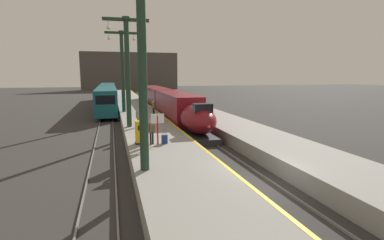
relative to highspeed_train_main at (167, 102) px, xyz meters
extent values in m
plane|color=#33302D|center=(0.00, -27.09, -1.93)|extent=(260.00, 260.00, 0.00)
cube|color=gray|center=(-4.05, -2.34, -1.40)|extent=(4.80, 110.00, 1.05)
cube|color=gray|center=(4.05, -2.34, -1.40)|extent=(4.80, 110.00, 1.05)
cube|color=yellow|center=(-1.77, -2.34, -0.87)|extent=(0.20, 107.80, 0.01)
cube|color=slate|center=(-0.75, 0.41, -1.87)|extent=(0.08, 110.00, 0.12)
cube|color=slate|center=(0.75, 0.41, -1.87)|extent=(0.08, 110.00, 0.12)
cube|color=slate|center=(-8.85, 0.41, -1.87)|extent=(0.08, 110.00, 0.12)
cube|color=slate|center=(-7.35, 0.41, -1.87)|extent=(0.08, 110.00, 0.12)
ellipsoid|color=maroon|center=(0.00, -15.18, -0.10)|extent=(2.78, 6.63, 2.56)
cube|color=#28282D|center=(0.00, -15.51, -1.65)|extent=(2.46, 5.64, 0.55)
cube|color=black|center=(0.00, -16.67, 0.97)|extent=(1.59, 1.00, 0.90)
sphere|color=#F24C4C|center=(0.00, -18.41, -0.25)|extent=(0.28, 0.28, 0.28)
cube|color=maroon|center=(0.00, -6.19, 0.15)|extent=(2.90, 14.00, 3.05)
cube|color=black|center=(-1.42, -6.19, 0.70)|extent=(0.04, 11.90, 0.80)
cube|color=black|center=(1.42, -6.19, 0.70)|extent=(0.04, 11.90, 0.80)
cube|color=silver|center=(0.00, -6.19, -1.13)|extent=(2.92, 13.30, 0.24)
cube|color=black|center=(0.00, -10.67, -1.65)|extent=(2.03, 2.20, 0.56)
cube|color=black|center=(0.00, -1.71, -1.65)|extent=(2.03, 2.20, 0.56)
cube|color=maroon|center=(0.00, 10.41, 0.15)|extent=(2.90, 18.00, 3.05)
cube|color=black|center=(-1.42, 10.41, 0.70)|extent=(0.04, 15.84, 0.80)
cube|color=black|center=(1.42, 10.41, 0.70)|extent=(0.04, 15.84, 0.80)
cube|color=black|center=(0.00, 4.29, -1.65)|extent=(2.03, 2.20, 0.56)
cube|color=black|center=(0.00, 16.53, -1.65)|extent=(2.03, 2.20, 0.56)
cube|color=#145660|center=(-8.10, 5.37, 0.22)|extent=(2.85, 18.00, 3.30)
cube|color=black|center=(-8.10, -3.59, 0.82)|extent=(2.28, 0.08, 1.10)
cube|color=black|center=(-9.49, 5.37, 0.72)|extent=(0.04, 15.30, 0.90)
cube|color=black|center=(-6.71, 5.37, 0.72)|extent=(0.04, 15.30, 0.90)
cube|color=black|center=(-8.10, -0.39, -1.67)|extent=(2.00, 2.00, 0.52)
cube|color=black|center=(-8.10, 11.13, -1.67)|extent=(2.00, 2.00, 0.52)
cube|color=#145660|center=(-8.10, 23.97, 0.22)|extent=(2.85, 18.00, 3.30)
cylinder|color=#1E3828|center=(-5.90, -25.85, 4.26)|extent=(0.44, 0.44, 10.28)
cylinder|color=#1E3828|center=(-5.90, -13.10, 3.97)|extent=(0.44, 0.44, 9.69)
cylinder|color=#1E3828|center=(-5.90, -13.10, 8.67)|extent=(0.68, 0.68, 0.30)
cube|color=#1E3828|center=(-5.90, -13.10, 8.57)|extent=(4.00, 0.24, 0.28)
cylinder|color=#1E3828|center=(-7.40, -13.10, 8.22)|extent=(0.03, 0.03, 0.60)
sphere|color=#EFEACC|center=(-7.40, -13.10, 7.87)|extent=(0.36, 0.36, 0.36)
cylinder|color=#1E3828|center=(-4.40, -13.10, 8.22)|extent=(0.03, 0.03, 0.60)
sphere|color=#EFEACC|center=(-4.40, -13.10, 7.87)|extent=(0.36, 0.36, 0.36)
cylinder|color=#1E3828|center=(-5.90, -1.78, 4.15)|extent=(0.44, 0.44, 10.06)
cylinder|color=#1E3828|center=(-5.90, -1.78, 9.03)|extent=(0.68, 0.68, 0.30)
cube|color=#1E3828|center=(-5.90, -1.78, 8.93)|extent=(4.00, 0.24, 0.28)
cylinder|color=#1E3828|center=(-7.40, -1.78, 8.58)|extent=(0.03, 0.03, 0.60)
sphere|color=#EFEACC|center=(-7.40, -1.78, 8.23)|extent=(0.36, 0.36, 0.36)
cylinder|color=#1E3828|center=(-4.40, -1.78, 8.58)|extent=(0.03, 0.03, 0.60)
sphere|color=#EFEACC|center=(-4.40, -1.78, 8.23)|extent=(0.36, 0.36, 0.36)
cylinder|color=#23232D|center=(-4.76, -20.49, -0.45)|extent=(0.13, 0.13, 0.85)
cylinder|color=#23232D|center=(-4.92, -20.55, -0.45)|extent=(0.13, 0.13, 0.85)
cube|color=brown|center=(-4.84, -20.52, 0.28)|extent=(0.44, 0.35, 0.62)
cylinder|color=brown|center=(-4.62, -20.43, 0.23)|extent=(0.09, 0.09, 0.58)
cylinder|color=brown|center=(-5.06, -20.61, 0.23)|extent=(0.09, 0.09, 0.58)
sphere|color=tan|center=(-4.84, -20.52, 0.70)|extent=(0.22, 0.22, 0.22)
cylinder|color=#23232D|center=(-4.97, -13.43, -0.45)|extent=(0.13, 0.13, 0.85)
cylinder|color=#23232D|center=(-5.14, -13.47, -0.45)|extent=(0.13, 0.13, 0.85)
cube|color=gray|center=(-5.05, -13.45, 0.28)|extent=(0.42, 0.30, 0.62)
cylinder|color=gray|center=(-4.82, -13.39, 0.23)|extent=(0.09, 0.09, 0.58)
cylinder|color=gray|center=(-5.29, -13.50, 0.23)|extent=(0.09, 0.09, 0.58)
sphere|color=tan|center=(-5.05, -13.45, 0.70)|extent=(0.22, 0.22, 0.22)
cylinder|color=#23232D|center=(-2.65, -6.24, -0.45)|extent=(0.13, 0.13, 0.85)
cylinder|color=#23232D|center=(-2.75, -6.10, -0.45)|extent=(0.13, 0.13, 0.85)
cube|color=brown|center=(-2.70, -6.17, 0.28)|extent=(0.40, 0.44, 0.62)
cylinder|color=brown|center=(-2.57, -6.37, 0.23)|extent=(0.09, 0.09, 0.58)
cylinder|color=brown|center=(-2.84, -5.97, 0.23)|extent=(0.09, 0.09, 0.58)
sphere|color=tan|center=(-2.70, -6.17, 0.70)|extent=(0.22, 0.22, 0.22)
cube|color=navy|center=(-3.96, -20.54, -0.58)|extent=(0.40, 0.22, 0.60)
cylinder|color=#262628|center=(-4.06, -20.54, -0.10)|extent=(0.02, 0.02, 0.36)
cylinder|color=#262628|center=(-3.86, -20.54, -0.10)|extent=(0.02, 0.02, 0.36)
cube|color=#262628|center=(-3.96, -20.54, 0.09)|extent=(0.22, 0.03, 0.02)
cube|color=yellow|center=(-5.55, -20.18, -0.08)|extent=(0.70, 0.56, 1.60)
cube|color=black|center=(-5.55, -20.47, 0.27)|extent=(0.40, 0.02, 0.32)
cube|color=black|center=(-5.55, -20.18, -0.82)|extent=(0.76, 0.62, 0.12)
cylinder|color=maroon|center=(-4.46, -20.74, 0.12)|extent=(0.10, 0.10, 2.00)
cube|color=white|center=(-4.46, -20.74, 0.92)|extent=(0.90, 0.06, 0.64)
cube|color=#4C4742|center=(0.00, 74.91, 5.07)|extent=(36.00, 2.00, 14.00)
camera|label=1|loc=(-7.38, -40.20, 3.87)|focal=27.47mm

